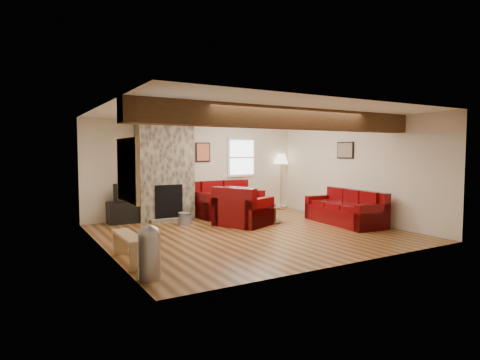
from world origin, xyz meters
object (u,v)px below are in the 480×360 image
Objects in this scene: armchair_red at (243,206)px; television at (129,192)px; sofa_three at (344,207)px; coffee_table at (270,214)px; tv_cabinet at (129,212)px; loveseat at (228,199)px; floor_lamp at (281,162)px.

armchair_red is 2.78m from television.
sofa_three is 1.78m from coffee_table.
coffee_table is at bearing -30.18° from television.
tv_cabinet is 0.48m from television.
armchair_red is 0.78m from coffee_table.
tv_cabinet is at bearing 169.30° from loveseat.
floor_lamp reaches higher than sofa_three.
television is (-4.38, 2.72, 0.34)m from sofa_three.
coffee_table is 3.40m from tv_cabinet.
television reaches higher than armchair_red.
sofa_three is 5.16m from tv_cabinet.
television is 4.58m from floor_lamp.
television reaches higher than sofa_three.
sofa_three reaches higher than coffee_table.
television is at bearing 149.82° from coffee_table.
floor_lamp is at bearing -176.70° from sofa_three.
floor_lamp is at bearing 0.25° from tv_cabinet.
sofa_three is at bearing -31.88° from tv_cabinet.
sofa_three is 2.02× the size of tv_cabinet.
coffee_table is (-1.44, 1.02, -0.19)m from sofa_three.
armchair_red reaches higher than sofa_three.
television is at bearing 27.30° from armchair_red.
coffee_table is 3.44m from television.
television reaches higher than coffee_table.
loveseat reaches higher than coffee_table.
coffee_table is at bearing -118.02° from armchair_red.
television is (-2.20, 1.67, 0.28)m from armchair_red.
loveseat is 1.70× the size of tv_cabinet.
floor_lamp is (4.53, 0.02, 0.67)m from television.
armchair_red is 1.09× the size of tv_cabinet.
loveseat reaches higher than sofa_three.
coffee_table is 0.52× the size of floor_lamp.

